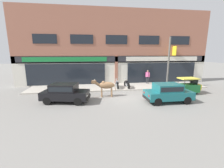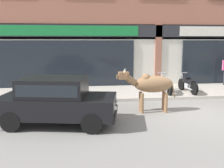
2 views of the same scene
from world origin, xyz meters
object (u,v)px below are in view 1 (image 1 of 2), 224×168
car_1 (65,92)px  pedestrian (148,75)px  cow (105,85)px  motorcycle_0 (117,84)px  motorcycle_1 (127,84)px  car_0 (168,92)px  auto_rickshaw (189,87)px  utility_pole (168,63)px

car_1 → pedestrian: size_ratio=2.38×
cow → motorcycle_0: size_ratio=1.19×
cow → motorcycle_1: size_ratio=1.19×
car_0 → auto_rickshaw: bearing=32.1°
car_0 → car_1: (-7.86, 1.10, 0.00)m
motorcycle_0 → utility_pole: 5.73m
cow → motorcycle_0: (1.49, 2.69, -0.48)m
cow → auto_rickshaw: size_ratio=1.08×
car_0 → pedestrian: bearing=82.4°
cow → car_0: cow is taller
auto_rickshaw → motorcycle_1: (-5.21, 2.80, -0.14)m
motorcycle_0 → utility_pole: utility_pole is taller
utility_pole → auto_rickshaw: bearing=-64.4°
utility_pole → motorcycle_0: bearing=171.9°
motorcycle_1 → motorcycle_0: bearing=176.1°
auto_rickshaw → motorcycle_0: 6.88m
car_0 → pedestrian: size_ratio=2.27×
motorcycle_1 → utility_pole: utility_pole is taller
car_1 → motorcycle_1: 6.84m
car_1 → motorcycle_0: car_1 is taller
cow → pedestrian: bearing=38.3°
pedestrian → utility_pole: bearing=-62.7°
cow → auto_rickshaw: cow is taller
motorcycle_1 → utility_pole: size_ratio=0.35×
cow → car_0: bearing=-24.8°
motorcycle_1 → car_0: bearing=-66.3°
car_0 → motorcycle_0: car_0 is taller
cow → utility_pole: utility_pole is taller
cow → car_1: 3.40m
utility_pole → motorcycle_1: bearing=170.9°
motorcycle_0 → auto_rickshaw: bearing=-24.7°
car_1 → motorcycle_1: car_1 is taller
cow → pedestrian: pedestrian is taller
car_1 → motorcycle_0: 6.03m
car_0 → motorcycle_1: 5.20m
utility_pole → car_1: bearing=-163.3°
cow → car_1: (-3.24, -1.03, -0.19)m
car_1 → pedestrian: (8.73, 5.37, 0.31)m
motorcycle_1 → pedestrian: 3.47m
car_1 → motorcycle_1: (5.77, 3.66, -0.29)m
motorcycle_0 → pedestrian: (4.00, 1.64, 0.60)m
pedestrian → car_0: bearing=-97.6°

